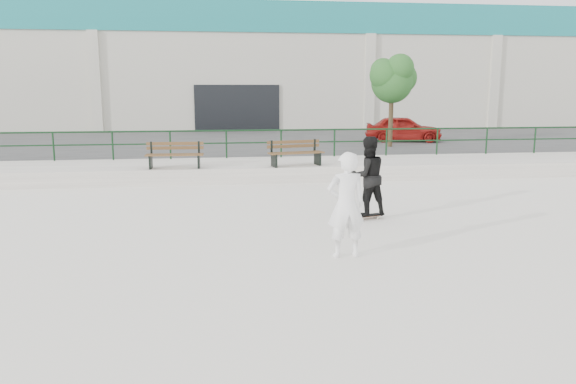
{
  "coord_description": "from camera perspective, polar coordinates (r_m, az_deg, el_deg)",
  "views": [
    {
      "loc": [
        -1.5,
        -9.62,
        3.02
      ],
      "look_at": [
        0.07,
        2.0,
        0.84
      ],
      "focal_mm": 35.0,
      "sensor_mm": 36.0,
      "label": 1
    }
  ],
  "objects": [
    {
      "name": "standing_skater",
      "position": [
        13.07,
        8.07,
        1.6
      ],
      "size": [
        1.01,
        0.85,
        1.84
      ],
      "primitive_type": "imported",
      "rotation": [
        0.0,
        0.0,
        3.33
      ],
      "color": "black",
      "rests_on": "skateboard"
    },
    {
      "name": "bench_right",
      "position": [
        18.4,
        0.76,
        3.97
      ],
      "size": [
        1.89,
        0.89,
        0.84
      ],
      "rotation": [
        0.0,
        0.0,
        0.21
      ],
      "color": "#4D311A",
      "rests_on": "ledge"
    },
    {
      "name": "seated_skater",
      "position": [
        10.08,
        5.91,
        -1.32
      ],
      "size": [
        0.71,
        0.48,
        1.91
      ],
      "primitive_type": "imported",
      "rotation": [
        0.0,
        0.0,
        3.18
      ],
      "color": "white",
      "rests_on": "ground"
    },
    {
      "name": "bench_left",
      "position": [
        18.24,
        -11.42,
        3.7
      ],
      "size": [
        1.82,
        0.58,
        0.83
      ],
      "rotation": [
        0.0,
        0.0,
        -0.03
      ],
      "color": "#4D311A",
      "rests_on": "ledge"
    },
    {
      "name": "tree",
      "position": [
        24.83,
        10.59,
        11.35
      ],
      "size": [
        2.21,
        1.97,
        3.93
      ],
      "color": "#463823",
      "rests_on": "parking_strip"
    },
    {
      "name": "parking_strip",
      "position": [
        27.8,
        -4.57,
        4.79
      ],
      "size": [
        60.0,
        14.0,
        0.5
      ],
      "primitive_type": "cube",
      "color": "#393939",
      "rests_on": "ground"
    },
    {
      "name": "skateboard",
      "position": [
        13.24,
        7.97,
        -2.42
      ],
      "size": [
        0.8,
        0.41,
        0.09
      ],
      "rotation": [
        0.0,
        0.0,
        0.28
      ],
      "color": "black",
      "rests_on": "ground"
    },
    {
      "name": "red_car",
      "position": [
        27.4,
        11.63,
        6.33
      ],
      "size": [
        3.83,
        2.25,
        1.22
      ],
      "primitive_type": "imported",
      "rotation": [
        0.0,
        0.0,
        1.33
      ],
      "color": "maroon",
      "rests_on": "parking_strip"
    },
    {
      "name": "ledge",
      "position": [
        19.38,
        -3.17,
        2.3
      ],
      "size": [
        30.0,
        3.0,
        0.5
      ],
      "primitive_type": "cube",
      "color": "#B4ADA4",
      "rests_on": "ground"
    },
    {
      "name": "railing",
      "position": [
        20.55,
        -3.49,
        5.56
      ],
      "size": [
        28.0,
        0.06,
        1.03
      ],
      "color": "#123419",
      "rests_on": "ledge"
    },
    {
      "name": "ground",
      "position": [
        10.19,
        1.14,
        -6.7
      ],
      "size": [
        120.0,
        120.0,
        0.0
      ],
      "primitive_type": "plane",
      "color": "silver",
      "rests_on": "ground"
    },
    {
      "name": "commercial_building",
      "position": [
        41.67,
        -5.76,
        12.63
      ],
      "size": [
        44.2,
        16.33,
        8.0
      ],
      "color": "beige",
      "rests_on": "ground"
    }
  ]
}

